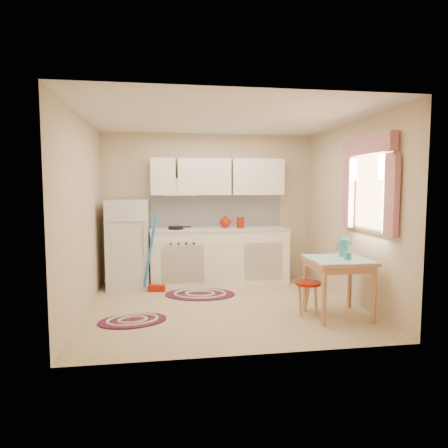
# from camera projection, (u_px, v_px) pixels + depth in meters

# --- Properties ---
(room_shell) EXTENTS (3.64, 3.60, 2.52)m
(room_shell) POSITION_uv_depth(u_px,v_px,m) (232.00, 187.00, 5.50)
(room_shell) COLOR tan
(room_shell) RESTS_ON ground
(fridge) EXTENTS (0.65, 0.60, 1.40)m
(fridge) POSITION_uv_depth(u_px,v_px,m) (128.00, 244.00, 6.36)
(fridge) COLOR silver
(fridge) RESTS_ON ground
(broom) EXTENTS (0.29, 0.15, 1.20)m
(broom) POSITION_uv_depth(u_px,v_px,m) (156.00, 253.00, 6.09)
(broom) COLOR #1F78C6
(broom) RESTS_ON ground
(base_cabinets) EXTENTS (2.25, 0.60, 0.88)m
(base_cabinets) POSITION_uv_depth(u_px,v_px,m) (219.00, 257.00, 6.65)
(base_cabinets) COLOR white
(base_cabinets) RESTS_ON ground
(countertop) EXTENTS (2.27, 0.62, 0.04)m
(countertop) POSITION_uv_depth(u_px,v_px,m) (219.00, 229.00, 6.61)
(countertop) COLOR silver
(countertop) RESTS_ON base_cabinets
(frying_pan) EXTENTS (0.32, 0.32, 0.05)m
(frying_pan) POSITION_uv_depth(u_px,v_px,m) (176.00, 228.00, 6.45)
(frying_pan) COLOR black
(frying_pan) RESTS_ON countertop
(red_kettle) EXTENTS (0.24, 0.23, 0.19)m
(red_kettle) POSITION_uv_depth(u_px,v_px,m) (225.00, 222.00, 6.61)
(red_kettle) COLOR #921605
(red_kettle) RESTS_ON countertop
(red_canister) EXTENTS (0.13, 0.13, 0.16)m
(red_canister) POSITION_uv_depth(u_px,v_px,m) (240.00, 223.00, 6.66)
(red_canister) COLOR #921605
(red_canister) RESTS_ON countertop
(table) EXTENTS (0.72, 0.72, 0.72)m
(table) POSITION_uv_depth(u_px,v_px,m) (338.00, 288.00, 4.93)
(table) COLOR tan
(table) RESTS_ON ground
(stool) EXTENTS (0.40, 0.40, 0.42)m
(stool) POSITION_uv_depth(u_px,v_px,m) (308.00, 298.00, 5.01)
(stool) COLOR #921605
(stool) RESTS_ON ground
(coffee_pot) EXTENTS (0.17, 0.16, 0.30)m
(coffee_pot) POSITION_uv_depth(u_px,v_px,m) (344.00, 245.00, 5.02)
(coffee_pot) COLOR teal
(coffee_pot) RESTS_ON table
(mug) EXTENTS (0.11, 0.11, 0.10)m
(mug) POSITION_uv_depth(u_px,v_px,m) (348.00, 256.00, 4.81)
(mug) COLOR teal
(mug) RESTS_ON table
(rug_center) EXTENTS (1.13, 0.85, 0.02)m
(rug_center) POSITION_uv_depth(u_px,v_px,m) (200.00, 294.00, 5.95)
(rug_center) COLOR maroon
(rug_center) RESTS_ON ground
(rug_left) EXTENTS (0.90, 0.67, 0.02)m
(rug_left) POSITION_uv_depth(u_px,v_px,m) (133.00, 321.00, 4.77)
(rug_left) COLOR maroon
(rug_left) RESTS_ON ground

